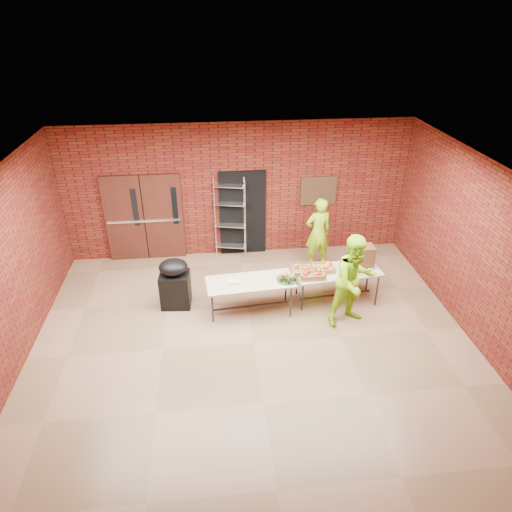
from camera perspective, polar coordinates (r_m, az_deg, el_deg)
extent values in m
cube|color=brown|center=(8.52, -0.28, -10.93)|extent=(8.00, 7.00, 0.04)
cube|color=silver|center=(6.88, -0.35, 10.11)|extent=(8.00, 7.00, 0.04)
cube|color=maroon|center=(10.73, -2.29, 8.13)|extent=(8.00, 0.04, 3.20)
cube|color=maroon|center=(4.92, 4.32, -23.00)|extent=(8.00, 0.04, 3.20)
cube|color=maroon|center=(8.25, -29.33, -2.91)|extent=(0.04, 7.00, 3.20)
cube|color=maroon|center=(8.88, 26.46, 0.07)|extent=(0.04, 7.00, 3.20)
cube|color=#471B14|center=(11.03, -16.10, 4.46)|extent=(0.88, 0.08, 2.10)
cube|color=#471B14|center=(10.90, -11.44, 4.76)|extent=(0.88, 0.08, 2.10)
cube|color=black|center=(10.82, -14.89, 5.88)|extent=(0.12, 0.02, 0.90)
cube|color=black|center=(10.71, -10.12, 6.20)|extent=(0.12, 0.02, 0.90)
cube|color=silver|center=(10.92, -13.79, 4.24)|extent=(1.70, 0.04, 0.05)
cube|color=black|center=(10.89, -1.68, 5.34)|extent=(1.10, 0.06, 2.10)
cube|color=#45301B|center=(10.97, 7.79, 8.08)|extent=(0.85, 0.04, 0.70)
cube|color=tan|center=(8.90, -0.71, -3.29)|extent=(1.77, 0.85, 0.04)
cube|color=#2B2C30|center=(9.22, -0.69, -6.28)|extent=(1.52, 0.16, 0.03)
cylinder|color=#2B2C30|center=(9.30, -5.56, -4.43)|extent=(0.03, 0.03, 0.67)
cylinder|color=#2B2C30|center=(9.42, 3.76, -3.88)|extent=(0.03, 0.03, 0.67)
cylinder|color=#2B2C30|center=(8.83, -5.47, -6.48)|extent=(0.03, 0.03, 0.67)
cylinder|color=#2B2C30|center=(8.95, 4.37, -5.87)|extent=(0.03, 0.03, 0.67)
cube|color=tan|center=(9.38, 10.17, -1.90)|extent=(1.78, 0.88, 0.04)
cube|color=#2B2C30|center=(9.69, 9.88, -4.80)|extent=(1.53, 0.19, 0.03)
cylinder|color=#2B2C30|center=(9.63, 5.15, -3.10)|extent=(0.03, 0.03, 0.67)
cylinder|color=#2B2C30|center=(10.02, 13.79, -2.51)|extent=(0.03, 0.03, 0.67)
cylinder|color=#2B2C30|center=(9.16, 5.82, -5.01)|extent=(0.03, 0.03, 0.67)
cylinder|color=#2B2C30|center=(9.57, 14.86, -4.31)|extent=(0.03, 0.03, 0.67)
cube|color=olive|center=(9.18, 5.74, -1.92)|extent=(0.40, 0.31, 0.06)
cube|color=olive|center=(9.31, 8.37, -1.62)|extent=(0.43, 0.34, 0.07)
cube|color=olive|center=(9.08, 6.99, -2.36)|extent=(0.48, 0.37, 0.07)
cylinder|color=#144C15|center=(8.95, 3.94, -2.93)|extent=(0.43, 0.43, 0.02)
cube|color=white|center=(8.80, -2.75, -3.32)|extent=(0.19, 0.13, 0.06)
cube|color=#4F341B|center=(9.53, 13.42, -0.02)|extent=(0.35, 0.31, 0.46)
cylinder|color=white|center=(9.25, 11.81, -1.52)|extent=(0.08, 0.08, 0.25)
cylinder|color=white|center=(9.22, 12.69, -1.83)|extent=(0.07, 0.07, 0.22)
cylinder|color=white|center=(9.35, 11.72, -1.26)|extent=(0.07, 0.07, 0.22)
cube|color=black|center=(9.39, -10.02, -4.16)|extent=(0.62, 0.52, 0.74)
ellipsoid|color=black|center=(9.11, -10.31, -1.38)|extent=(0.61, 0.53, 0.32)
imported|color=#91D217|center=(10.54, 7.76, 2.94)|extent=(0.67, 0.50, 1.68)
imported|color=#91D217|center=(8.70, 12.18, -3.03)|extent=(1.07, 0.95, 1.85)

